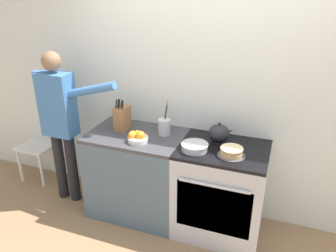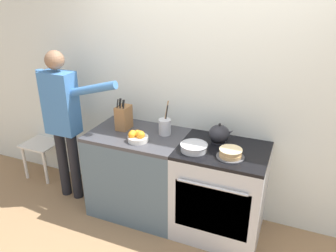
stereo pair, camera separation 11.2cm
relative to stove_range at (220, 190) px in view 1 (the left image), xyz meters
The scene contains 12 objects.
ground_plane 0.60m from the stove_range, 126.12° to the right, with size 16.00×16.00×0.00m, color #93704C.
wall_back 0.95m from the stove_range, 124.05° to the left, with size 8.00×0.04×2.60m.
counter_cabinet 0.87m from the stove_range, behind, with size 0.93×0.64×0.90m.
stove_range is the anchor object (origin of this frame).
layer_cake 0.51m from the stove_range, 53.28° to the right, with size 0.24×0.24×0.08m.
tea_kettle 0.55m from the stove_range, 119.44° to the left, with size 0.24×0.19×0.19m.
mixing_bowl 0.55m from the stove_range, 151.83° to the right, with size 0.24×0.24×0.06m.
knife_block 1.18m from the stove_range, behind, with size 0.12×0.17×0.33m.
utensil_crock 0.81m from the stove_range, behind, with size 0.12×0.12×0.34m.
fruit_bowl 0.93m from the stove_range, 169.42° to the right, with size 0.19×0.19×0.11m.
person_baker 1.77m from the stove_range, behind, with size 0.93×0.20×1.66m.
dining_chair 2.30m from the stove_range, behind, with size 0.40×0.40×0.86m.
Camera 1 is at (0.67, -2.29, 2.24)m, focal length 35.00 mm.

